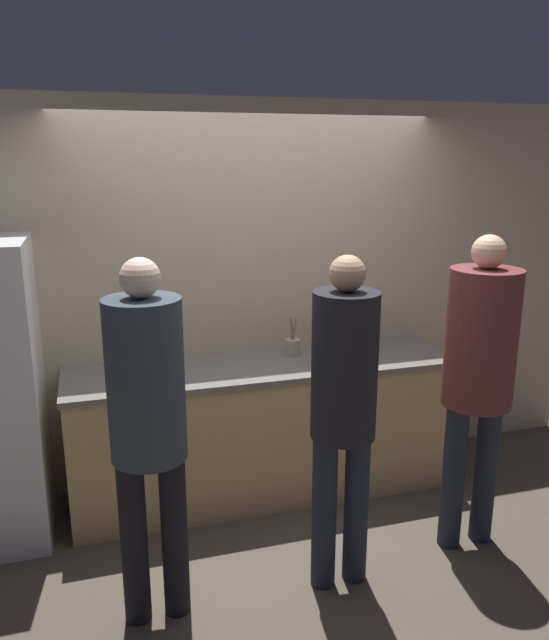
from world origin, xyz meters
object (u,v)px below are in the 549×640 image
object	(u,v)px
person_center	(344,399)
utensil_crock	(293,346)
bottle_clear	(168,355)
bottle_red	(317,351)
person_left	(148,413)
person_right	(479,363)
fruit_bowl	(351,343)
cup_white	(137,373)

from	to	relation	value
person_center	utensil_crock	size ratio (longest dim) A/B	6.83
bottle_clear	bottle_red	bearing A→B (deg)	-13.09
person_left	person_center	size ratio (longest dim) A/B	1.02
person_left	person_right	xyz separation A→B (m)	(1.83, 0.10, 0.04)
utensil_crock	bottle_red	xyz separation A→B (m)	(0.09, -0.22, 0.02)
utensil_crock	bottle_clear	bearing A→B (deg)	-179.94
person_left	person_right	distance (m)	1.83
bottle_red	person_right	bearing A→B (deg)	-51.01
bottle_red	fruit_bowl	bearing A→B (deg)	33.74
person_left	cup_white	xyz separation A→B (m)	(0.02, 0.94, -0.13)
cup_white	person_left	bearing A→B (deg)	-91.24
person_right	bottle_clear	distance (m)	1.90
fruit_bowl	bottle_clear	xyz separation A→B (m)	(-1.28, -0.01, 0.03)
person_right	person_center	bearing A→B (deg)	-172.08
person_left	person_center	xyz separation A→B (m)	(0.97, -0.02, -0.03)
utensil_crock	bottle_clear	distance (m)	0.84
utensil_crock	bottle_red	world-z (taller)	utensil_crock
utensil_crock	cup_white	size ratio (longest dim) A/B	2.92
bottle_clear	person_left	bearing A→B (deg)	-101.59
person_left	bottle_red	bearing A→B (deg)	37.98
person_center	bottle_red	distance (m)	0.95
person_left	fruit_bowl	distance (m)	1.90
bottle_clear	cup_white	distance (m)	0.29
person_center	bottle_clear	xyz separation A→B (m)	(-0.73, 1.15, -0.06)
person_right	fruit_bowl	xyz separation A→B (m)	(-0.31, 1.04, -0.16)
person_left	person_right	bearing A→B (deg)	3.25
cup_white	bottle_red	bearing A→B (deg)	-1.33
bottle_clear	bottle_red	xyz separation A→B (m)	(0.94, -0.22, 0.01)
person_center	fruit_bowl	xyz separation A→B (m)	(0.54, 1.16, -0.09)
person_left	fruit_bowl	size ratio (longest dim) A/B	5.83
fruit_bowl	utensil_crock	distance (m)	0.44
fruit_bowl	utensil_crock	size ratio (longest dim) A/B	1.19
bottle_red	bottle_clear	bearing A→B (deg)	166.91
fruit_bowl	bottle_red	xyz separation A→B (m)	(-0.34, -0.23, 0.04)
cup_white	person_right	bearing A→B (deg)	-24.86
person_left	bottle_clear	world-z (taller)	person_left
person_right	cup_white	distance (m)	2.00
person_right	cup_white	size ratio (longest dim) A/B	20.54
person_center	bottle_clear	world-z (taller)	person_center
fruit_bowl	utensil_crock	bearing A→B (deg)	-178.88
bottle_clear	utensil_crock	bearing A→B (deg)	0.06
bottle_clear	bottle_red	world-z (taller)	bottle_red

